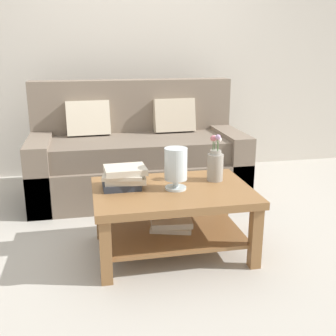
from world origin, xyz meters
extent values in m
plane|color=#B7B2A8|center=(0.00, 0.00, 0.00)|extent=(10.00, 10.00, 0.00)
cube|color=beige|center=(0.00, 1.65, 1.35)|extent=(6.40, 0.12, 2.70)
cube|color=#7A6B5B|center=(-0.11, 0.73, 0.18)|extent=(1.95, 0.90, 0.36)
cube|color=#6E6052|center=(-0.11, 0.70, 0.46)|extent=(1.71, 0.74, 0.20)
cube|color=#7A6B5B|center=(-0.11, 1.08, 0.71)|extent=(1.95, 0.20, 0.70)
cube|color=#7A6B5B|center=(-0.98, 0.73, 0.30)|extent=(0.20, 0.90, 0.60)
cube|color=#7A6B5B|center=(0.77, 0.73, 0.30)|extent=(0.20, 0.90, 0.60)
cube|color=beige|center=(-0.54, 0.94, 0.72)|extent=(0.41, 0.21, 0.34)
cube|color=beige|center=(0.28, 0.94, 0.72)|extent=(0.41, 0.20, 0.34)
cube|color=olive|center=(-0.03, -0.44, 0.43)|extent=(1.05, 0.74, 0.05)
cube|color=olive|center=(-0.50, -0.76, 0.20)|extent=(0.07, 0.07, 0.41)
cube|color=olive|center=(0.44, -0.76, 0.20)|extent=(0.07, 0.07, 0.41)
cube|color=olive|center=(-0.50, -0.13, 0.20)|extent=(0.07, 0.07, 0.41)
cube|color=olive|center=(0.44, -0.13, 0.20)|extent=(0.07, 0.07, 0.41)
cube|color=olive|center=(-0.03, -0.44, 0.14)|extent=(0.93, 0.62, 0.02)
cube|color=beige|center=(-0.03, -0.40, 0.17)|extent=(0.33, 0.27, 0.03)
cube|color=beige|center=(-0.03, -0.39, 0.20)|extent=(0.30, 0.23, 0.04)
cube|color=#2D333D|center=(-0.36, -0.37, 0.48)|extent=(0.25, 0.18, 0.04)
cube|color=beige|center=(-0.33, -0.37, 0.52)|extent=(0.28, 0.20, 0.04)
cube|color=beige|center=(-0.35, -0.37, 0.55)|extent=(0.29, 0.23, 0.02)
cube|color=beige|center=(-0.33, -0.36, 0.58)|extent=(0.28, 0.22, 0.04)
cylinder|color=silver|center=(-0.01, -0.45, 0.47)|extent=(0.14, 0.14, 0.02)
cylinder|color=silver|center=(-0.01, -0.45, 0.50)|extent=(0.04, 0.04, 0.05)
cylinder|color=silver|center=(-0.01, -0.45, 0.63)|extent=(0.15, 0.15, 0.21)
sphere|color=#993833|center=(-0.03, -0.45, 0.58)|extent=(0.04, 0.04, 0.04)
sphere|color=#3D6075|center=(0.01, -0.44, 0.58)|extent=(0.05, 0.05, 0.05)
cylinder|color=#9E998E|center=(0.30, -0.32, 0.55)|extent=(0.11, 0.11, 0.19)
cylinder|color=#9E998E|center=(0.30, -0.32, 0.66)|extent=(0.08, 0.08, 0.03)
cylinder|color=#426638|center=(0.32, -0.32, 0.71)|extent=(0.01, 0.01, 0.06)
sphere|color=silver|center=(0.32, -0.32, 0.75)|extent=(0.05, 0.05, 0.05)
cylinder|color=#426638|center=(0.30, -0.30, 0.71)|extent=(0.01, 0.01, 0.06)
sphere|color=silver|center=(0.30, -0.30, 0.75)|extent=(0.05, 0.05, 0.05)
cylinder|color=#426638|center=(0.28, -0.32, 0.71)|extent=(0.01, 0.01, 0.07)
sphere|color=#C66B7A|center=(0.28, -0.32, 0.76)|extent=(0.04, 0.04, 0.04)
cylinder|color=#426638|center=(0.30, -0.35, 0.72)|extent=(0.01, 0.01, 0.09)
sphere|color=#B28CB7|center=(0.30, -0.35, 0.77)|extent=(0.04, 0.04, 0.04)
camera|label=1|loc=(-0.58, -2.96, 1.36)|focal=43.85mm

